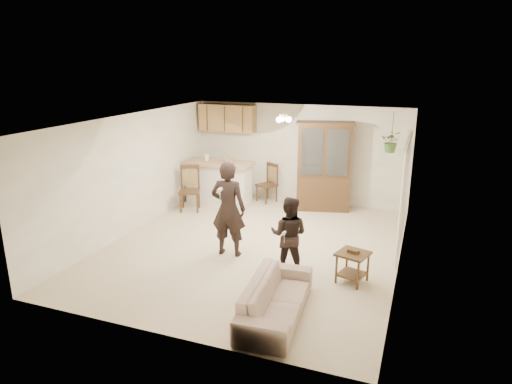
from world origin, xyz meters
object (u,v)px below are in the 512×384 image
(china_hutch, at_px, (324,167))
(side_table, at_px, (352,267))
(chair_hutch_left, at_px, (267,191))
(chair_bar, at_px, (190,198))
(sofa, at_px, (276,293))
(chair_hutch_right, at_px, (310,195))
(adult, at_px, (228,209))
(child, at_px, (289,235))

(china_hutch, height_order, side_table, china_hutch)
(chair_hutch_left, bearing_deg, chair_bar, -109.57)
(chair_bar, bearing_deg, chair_hutch_left, 19.46)
(sofa, height_order, china_hutch, china_hutch)
(chair_bar, height_order, chair_hutch_left, chair_bar)
(china_hutch, xyz_separation_m, side_table, (1.32, -3.63, -0.79))
(sofa, bearing_deg, chair_hutch_right, 4.22)
(adult, relative_size, chair_hutch_right, 1.68)
(child, bearing_deg, china_hutch, -89.42)
(sofa, xyz_separation_m, adult, (-1.51, 1.75, 0.53))
(sofa, bearing_deg, chair_bar, 37.70)
(china_hutch, distance_m, side_table, 3.94)
(adult, xyz_separation_m, china_hutch, (1.06, 3.31, 0.17))
(chair_hutch_left, bearing_deg, adult, -53.69)
(side_table, bearing_deg, adult, 172.23)
(china_hutch, relative_size, chair_bar, 1.97)
(sofa, distance_m, child, 1.50)
(child, distance_m, side_table, 1.18)
(chair_bar, distance_m, chair_hutch_left, 2.03)
(side_table, bearing_deg, chair_bar, 151.06)
(chair_hutch_right, bearing_deg, sofa, 73.26)
(side_table, bearing_deg, chair_hutch_left, 126.93)
(chair_hutch_right, bearing_deg, adult, 52.53)
(sofa, xyz_separation_m, child, (-0.25, 1.44, 0.31))
(side_table, height_order, chair_hutch_right, chair_hutch_right)
(sofa, bearing_deg, side_table, -35.51)
(child, bearing_deg, adult, -16.49)
(china_hutch, bearing_deg, sofa, -98.68)
(sofa, distance_m, china_hutch, 5.13)
(side_table, xyz_separation_m, chair_bar, (-4.33, 2.39, 0.03))
(china_hutch, height_order, chair_hutch_left, china_hutch)
(china_hutch, bearing_deg, chair_hutch_left, 162.04)
(child, bearing_deg, side_table, 176.53)
(sofa, xyz_separation_m, chair_hutch_right, (-0.79, 5.15, -0.06))
(child, relative_size, chair_hutch_right, 1.26)
(chair_hutch_left, bearing_deg, sofa, -40.31)
(china_hutch, distance_m, chair_hutch_right, 0.84)
(china_hutch, bearing_deg, chair_bar, -171.56)
(chair_hutch_left, distance_m, chair_hutch_right, 1.16)
(china_hutch, xyz_separation_m, chair_bar, (-3.01, -1.24, -0.76))
(child, distance_m, china_hutch, 3.64)
(sofa, relative_size, chair_hutch_left, 1.89)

